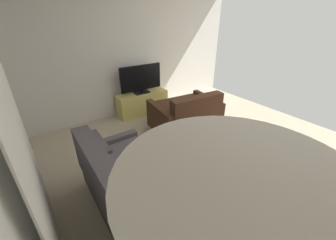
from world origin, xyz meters
name	(u,v)px	position (x,y,z in m)	size (l,w,h in m)	color
ground_plane	(244,176)	(0.00, 0.00, 0.00)	(5.87, 4.83, 0.01)	#B7A88E
wall_right	(137,52)	(2.94, 0.00, 1.25)	(0.12, 4.83, 2.50)	silver
vertical_blinds	(8,106)	(0.51, 2.27, 1.47)	(1.75, 0.10, 2.39)	white
sofa_main	(137,198)	(0.21, 1.53, 0.38)	(1.90, 0.83, 0.89)	black
loveseat_near	(186,114)	(1.43, -0.15, 0.34)	(1.02, 1.26, 0.80)	black
coffee_table	(231,160)	(0.06, 0.27, 0.36)	(1.13, 0.54, 0.43)	brown
tv_stand	(142,103)	(2.61, 0.12, 0.24)	(0.44, 1.10, 0.47)	#D8C666
flat_tv	(141,79)	(2.61, 0.11, 0.78)	(0.21, 0.91, 0.59)	black
book_stack	(262,167)	(-0.31, 0.21, 0.47)	(0.30, 0.32, 0.07)	#385693
tv_remote	(230,144)	(0.24, 0.10, 0.44)	(0.14, 0.15, 0.02)	black
loose_magazine	(199,145)	(0.48, 0.45, 0.44)	(0.24, 0.28, 0.01)	#996699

